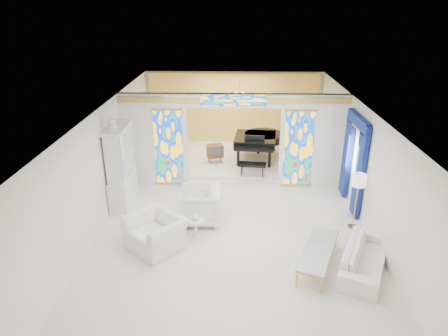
{
  "coord_description": "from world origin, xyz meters",
  "views": [
    {
      "loc": [
        0.02,
        -9.85,
        5.58
      ],
      "look_at": [
        -0.25,
        0.2,
        1.34
      ],
      "focal_mm": 32.0,
      "sensor_mm": 36.0,
      "label": 1
    }
  ],
  "objects_px": {
    "china_cabinet": "(121,167)",
    "tv_console": "(215,151)",
    "armchair_right": "(200,205)",
    "sofa": "(365,258)",
    "coffee_table": "(319,250)",
    "grand_piano": "(259,139)",
    "armchair_left": "(155,233)"
  },
  "relations": [
    {
      "from": "armchair_right",
      "to": "coffee_table",
      "type": "bearing_deg",
      "value": 54.57
    },
    {
      "from": "china_cabinet",
      "to": "armchair_left",
      "type": "distance_m",
      "value": 2.74
    },
    {
      "from": "armchair_right",
      "to": "sofa",
      "type": "distance_m",
      "value": 4.33
    },
    {
      "from": "china_cabinet",
      "to": "grand_piano",
      "type": "height_order",
      "value": "china_cabinet"
    },
    {
      "from": "sofa",
      "to": "tv_console",
      "type": "xyz_separation_m",
      "value": [
        -3.61,
        5.91,
        0.3
      ]
    },
    {
      "from": "china_cabinet",
      "to": "armchair_right",
      "type": "xyz_separation_m",
      "value": [
        2.34,
        -0.97,
        -0.68
      ]
    },
    {
      "from": "armchair_left",
      "to": "armchair_right",
      "type": "bearing_deg",
      "value": 95.15
    },
    {
      "from": "armchair_left",
      "to": "sofa",
      "type": "xyz_separation_m",
      "value": [
        4.8,
        -0.76,
        -0.11
      ]
    },
    {
      "from": "armchair_left",
      "to": "armchair_right",
      "type": "relative_size",
      "value": 1.19
    },
    {
      "from": "coffee_table",
      "to": "tv_console",
      "type": "xyz_separation_m",
      "value": [
        -2.61,
        5.77,
        0.2
      ]
    },
    {
      "from": "tv_console",
      "to": "grand_piano",
      "type": "bearing_deg",
      "value": -1.63
    },
    {
      "from": "china_cabinet",
      "to": "armchair_left",
      "type": "xyz_separation_m",
      "value": [
        1.36,
        -2.25,
        -0.76
      ]
    },
    {
      "from": "coffee_table",
      "to": "armchair_left",
      "type": "bearing_deg",
      "value": 170.79
    },
    {
      "from": "tv_console",
      "to": "china_cabinet",
      "type": "bearing_deg",
      "value": -147.03
    },
    {
      "from": "china_cabinet",
      "to": "sofa",
      "type": "bearing_deg",
      "value": -25.97
    },
    {
      "from": "armchair_right",
      "to": "grand_piano",
      "type": "distance_m",
      "value": 4.65
    },
    {
      "from": "sofa",
      "to": "coffee_table",
      "type": "height_order",
      "value": "sofa"
    },
    {
      "from": "grand_piano",
      "to": "sofa",
      "type": "bearing_deg",
      "value": -66.42
    },
    {
      "from": "china_cabinet",
      "to": "coffee_table",
      "type": "relative_size",
      "value": 1.32
    },
    {
      "from": "coffee_table",
      "to": "grand_piano",
      "type": "xyz_separation_m",
      "value": [
        -1.02,
        6.16,
        0.52
      ]
    },
    {
      "from": "china_cabinet",
      "to": "tv_console",
      "type": "xyz_separation_m",
      "value": [
        2.56,
        2.9,
        -0.57
      ]
    },
    {
      "from": "armchair_right",
      "to": "grand_piano",
      "type": "bearing_deg",
      "value": 155.54
    },
    {
      "from": "sofa",
      "to": "coffee_table",
      "type": "distance_m",
      "value": 1.01
    },
    {
      "from": "armchair_right",
      "to": "china_cabinet",
      "type": "bearing_deg",
      "value": -114.09
    },
    {
      "from": "coffee_table",
      "to": "grand_piano",
      "type": "relative_size",
      "value": 0.73
    },
    {
      "from": "grand_piano",
      "to": "tv_console",
      "type": "distance_m",
      "value": 1.66
    },
    {
      "from": "tv_console",
      "to": "coffee_table",
      "type": "bearing_deg",
      "value": -81.29
    },
    {
      "from": "armchair_right",
      "to": "tv_console",
      "type": "height_order",
      "value": "armchair_right"
    },
    {
      "from": "sofa",
      "to": "grand_piano",
      "type": "height_order",
      "value": "grand_piano"
    },
    {
      "from": "tv_console",
      "to": "armchair_left",
      "type": "bearing_deg",
      "value": -118.7
    },
    {
      "from": "armchair_left",
      "to": "grand_piano",
      "type": "bearing_deg",
      "value": 106.0
    },
    {
      "from": "armchair_right",
      "to": "coffee_table",
      "type": "relative_size",
      "value": 0.52
    }
  ]
}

